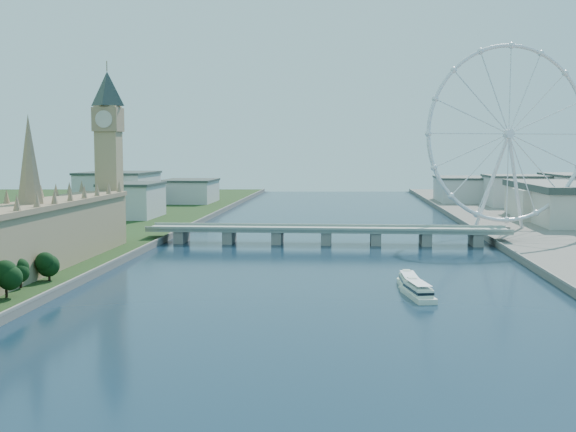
# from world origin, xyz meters

# --- Properties ---
(parliament_range) EXTENTS (24.00, 200.00, 70.00)m
(parliament_range) POSITION_xyz_m (-128.00, 170.00, 18.48)
(parliament_range) COLOR tan
(parliament_range) RESTS_ON ground
(big_ben) EXTENTS (20.02, 20.02, 110.00)m
(big_ben) POSITION_xyz_m (-128.00, 278.00, 66.57)
(big_ben) COLOR tan
(big_ben) RESTS_ON ground
(westminster_bridge) EXTENTS (220.00, 22.00, 9.50)m
(westminster_bridge) POSITION_xyz_m (0.00, 300.00, 6.63)
(westminster_bridge) COLOR gray
(westminster_bridge) RESTS_ON ground
(london_eye) EXTENTS (113.60, 39.12, 124.30)m
(london_eye) POSITION_xyz_m (119.98, 355.08, 67.52)
(london_eye) COLOR silver
(london_eye) RESTS_ON ground
(county_hall) EXTENTS (54.00, 144.00, 35.00)m
(county_hall) POSITION_xyz_m (175.00, 430.00, 0.00)
(county_hall) COLOR beige
(county_hall) RESTS_ON ground
(city_skyline) EXTENTS (505.00, 280.00, 32.00)m
(city_skyline) POSITION_xyz_m (39.22, 560.08, 16.96)
(city_skyline) COLOR beige
(city_skyline) RESTS_ON ground
(tour_boat_near) EXTENTS (8.54, 29.65, 6.49)m
(tour_boat_near) POSITION_xyz_m (37.93, 158.95, 0.00)
(tour_boat_near) COLOR silver
(tour_boat_near) RESTS_ON ground
(tour_boat_far) EXTENTS (13.10, 30.92, 6.64)m
(tour_boat_far) POSITION_xyz_m (39.76, 139.47, 0.00)
(tour_boat_far) COLOR silver
(tour_boat_far) RESTS_ON ground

